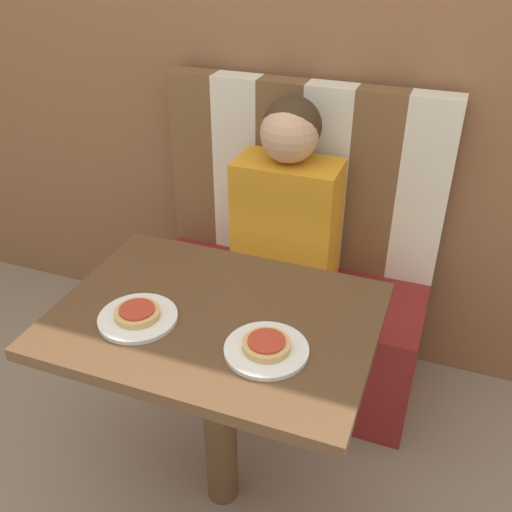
# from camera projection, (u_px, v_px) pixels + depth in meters

# --- Properties ---
(ground_plane) EXTENTS (12.00, 12.00, 0.00)m
(ground_plane) POSITION_uv_depth(u_px,v_px,m) (223.00, 492.00, 1.90)
(ground_plane) COLOR gray
(wall_back) EXTENTS (7.00, 0.05, 2.60)m
(wall_back) POSITION_uv_depth(u_px,v_px,m) (318.00, 31.00, 1.94)
(wall_back) COLOR brown
(wall_back) RESTS_ON ground_plane
(booth_seat) EXTENTS (1.04, 0.48, 0.46)m
(booth_seat) POSITION_uv_depth(u_px,v_px,m) (283.00, 327.00, 2.27)
(booth_seat) COLOR maroon
(booth_seat) RESTS_ON ground_plane
(booth_backrest) EXTENTS (1.04, 0.10, 0.69)m
(booth_backrest) POSITION_uv_depth(u_px,v_px,m) (304.00, 175.00, 2.12)
(booth_backrest) COLOR brown
(booth_backrest) RESTS_ON booth_seat
(dining_table) EXTENTS (0.85, 0.62, 0.74)m
(dining_table) POSITION_uv_depth(u_px,v_px,m) (217.00, 349.00, 1.57)
(dining_table) COLOR brown
(dining_table) RESTS_ON ground_plane
(person) EXTENTS (0.36, 0.22, 0.69)m
(person) POSITION_uv_depth(u_px,v_px,m) (288.00, 197.00, 1.97)
(person) COLOR orange
(person) RESTS_ON booth_seat
(plate_left) EXTENTS (0.21, 0.21, 0.01)m
(plate_left) POSITION_uv_depth(u_px,v_px,m) (138.00, 318.00, 1.48)
(plate_left) COLOR white
(plate_left) RESTS_ON dining_table
(plate_right) EXTENTS (0.21, 0.21, 0.01)m
(plate_right) POSITION_uv_depth(u_px,v_px,m) (266.00, 350.00, 1.38)
(plate_right) COLOR white
(plate_right) RESTS_ON dining_table
(pizza_left) EXTENTS (0.12, 0.12, 0.02)m
(pizza_left) POSITION_uv_depth(u_px,v_px,m) (137.00, 313.00, 1.47)
(pizza_left) COLOR tan
(pizza_left) RESTS_ON plate_left
(pizza_right) EXTENTS (0.12, 0.12, 0.02)m
(pizza_right) POSITION_uv_depth(u_px,v_px,m) (266.00, 344.00, 1.37)
(pizza_right) COLOR tan
(pizza_right) RESTS_ON plate_right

